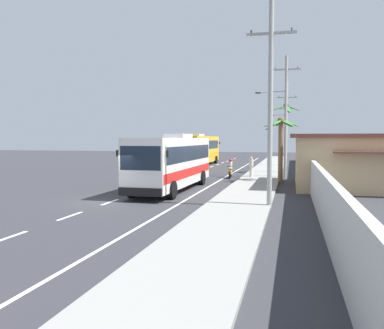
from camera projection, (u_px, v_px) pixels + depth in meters
name	position (u px, v px, depth m)	size (l,w,h in m)	color
ground_plane	(112.00, 201.00, 21.48)	(160.00, 160.00, 0.00)	#303035
sidewalk_kerb	(256.00, 183.00, 29.50)	(3.20, 90.00, 0.14)	gray
lane_markings	(209.00, 177.00, 34.90)	(3.87, 71.00, 0.01)	white
boundary_wall	(307.00, 167.00, 32.38)	(0.24, 60.00, 2.08)	#B2B2AD
coach_bus_foreground	(173.00, 161.00, 26.17)	(2.96, 11.25, 3.70)	silver
coach_bus_far_lane	(199.00, 149.00, 50.44)	(3.14, 12.12, 3.95)	gold
motorcycle_beside_bus	(230.00, 170.00, 34.13)	(0.56, 1.96, 1.65)	black
pedestrian_near_kerb	(251.00, 166.00, 33.70)	(0.36, 0.36, 1.72)	beige
utility_pole_nearest	(270.00, 96.00, 19.13)	(2.38, 0.24, 10.46)	#9E9E99
utility_pole_mid	(285.00, 114.00, 33.76)	(3.72, 0.24, 10.33)	#9E9E99
utility_pole_far	(287.00, 123.00, 48.51)	(2.42, 0.24, 10.17)	#9E9E99
utility_pole_distant	(285.00, 127.00, 63.35)	(3.41, 0.24, 9.93)	#9E9E99
palm_nearest	(286.00, 122.00, 38.37)	(2.61, 2.53, 6.80)	brown
palm_second	(281.00, 137.00, 30.38)	(2.81, 2.84, 5.02)	brown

